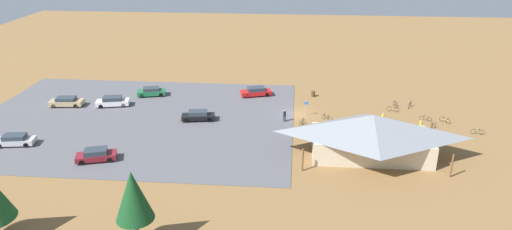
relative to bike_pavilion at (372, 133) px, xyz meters
The scene contains 25 objects.
ground 15.03m from the bike_pavilion, 55.15° to the right, with size 160.00×160.00×0.00m, color olive.
parking_lot_asphalt 32.15m from the bike_pavilion, 14.96° to the right, with size 43.74×33.06×0.05m, color #56565B.
bike_pavilion is the anchor object (origin of this frame).
trash_bin 20.86m from the bike_pavilion, 72.87° to the right, with size 0.60×0.60×0.90m, color brown.
lot_sign 13.88m from the bike_pavilion, 57.99° to the right, with size 0.56×0.08×2.20m.
pine_far_east 28.57m from the bike_pavilion, 40.60° to the left, with size 3.14×3.14×7.06m.
bicycle_purple_near_sign 17.66m from the bike_pavilion, 109.79° to the right, with size 0.49×1.63×0.82m.
bicycle_teal_front_row 11.70m from the bike_pavilion, 46.55° to the right, with size 0.84×1.53×0.81m.
bicycle_red_yard_center 14.66m from the bike_pavilion, 128.72° to the right, with size 1.58×0.64×0.78m.
bicycle_silver_lone_east 13.02m from the bike_pavilion, 137.47° to the right, with size 1.13×1.31×0.82m.
bicycle_orange_edge_north 15.47m from the bike_pavilion, 109.80° to the right, with size 1.59×0.69×0.78m.
bicycle_blue_mid_cluster 18.40m from the bike_pavilion, 116.12° to the right, with size 0.83×1.66×0.88m.
bicycle_black_back_row 11.57m from the bike_pavilion, 66.86° to the right, with size 1.39×1.11×0.83m.
bicycle_yellow_yard_front 15.97m from the bike_pavilion, 136.88° to the right, with size 1.12×1.33×0.81m.
bicycle_green_edge_south 16.47m from the bike_pavilion, 153.66° to the right, with size 1.66×0.48×0.84m.
car_maroon_back_corner 31.58m from the bike_pavilion, ahead, with size 4.80×3.11×1.43m.
car_red_front_row 24.52m from the bike_pavilion, 51.97° to the right, with size 5.04×3.11×1.41m.
car_tan_near_entry 44.40m from the bike_pavilion, 16.13° to the right, with size 4.96×2.35×1.38m.
car_silver_aisle_side 42.79m from the bike_pavilion, ahead, with size 4.82×2.51×1.38m.
car_green_mid_lot 36.18m from the bike_pavilion, 29.64° to the right, with size 4.63×2.85×1.36m.
car_white_inner_stall 38.12m from the bike_pavilion, 19.90° to the right, with size 5.02×2.85×1.46m.
car_black_end_stall 23.81m from the bike_pavilion, 21.41° to the right, with size 4.71×2.43×1.38m.
visitor_by_pavilion 10.69m from the bike_pavilion, 135.07° to the right, with size 0.36×0.39×1.68m.
visitor_crossing_yard 13.98m from the bike_pavilion, 42.15° to the right, with size 0.37×0.36×1.73m.
visitor_near_lot 9.74m from the bike_pavilion, 107.52° to the right, with size 0.36×0.36×1.83m.
Camera 1 is at (0.55, 62.16, 25.06)m, focal length 32.98 mm.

